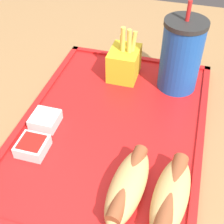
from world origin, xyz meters
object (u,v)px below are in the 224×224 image
object	(u,v)px
hot_dog_far	(171,195)
hot_dog_near	(128,185)
soda_cup	(181,55)
sauce_cup_mayo	(45,119)
fries_carton	(124,62)
sauce_cup_ketchup	(32,146)

from	to	relation	value
hot_dog_far	hot_dog_near	distance (m)	0.06
soda_cup	sauce_cup_mayo	size ratio (longest dim) A/B	3.82
hot_dog_near	fries_carton	size ratio (longest dim) A/B	1.23
fries_carton	sauce_cup_mayo	bearing A→B (deg)	-28.42
sauce_cup_mayo	hot_dog_near	bearing A→B (deg)	60.18
hot_dog_far	hot_dog_near	size ratio (longest dim) A/B	1.00
sauce_cup_mayo	sauce_cup_ketchup	xyz separation A→B (m)	(0.06, 0.01, 0.00)
hot_dog_near	soda_cup	bearing A→B (deg)	172.81
soda_cup	hot_dog_near	size ratio (longest dim) A/B	1.28
hot_dog_far	fries_carton	size ratio (longest dim) A/B	1.24
fries_carton	sauce_cup_ketchup	xyz separation A→B (m)	(0.24, -0.09, -0.02)
sauce_cup_ketchup	soda_cup	bearing A→B (deg)	139.68
soda_cup	fries_carton	bearing A→B (deg)	-92.40
hot_dog_near	sauce_cup_mayo	distance (m)	0.20
hot_dog_far	sauce_cup_ketchup	distance (m)	0.23
hot_dog_near	sauce_cup_ketchup	world-z (taller)	hot_dog_near
hot_dog_near	sauce_cup_ketchup	bearing A→B (deg)	-102.57
hot_dog_far	sauce_cup_mayo	xyz separation A→B (m)	(-0.10, -0.23, -0.01)
hot_dog_near	sauce_cup_ketchup	distance (m)	0.17
soda_cup	sauce_cup_mayo	world-z (taller)	soda_cup
fries_carton	sauce_cup_mayo	distance (m)	0.20
fries_carton	sauce_cup_mayo	world-z (taller)	fries_carton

